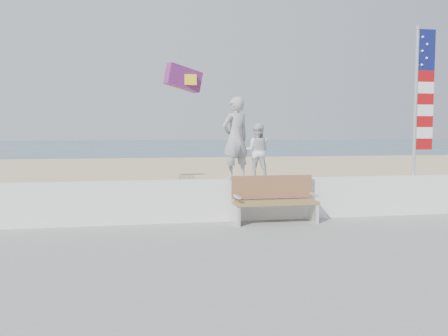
{
  "coord_description": "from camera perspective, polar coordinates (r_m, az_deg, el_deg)",
  "views": [
    {
      "loc": [
        -1.66,
        -8.16,
        2.13
      ],
      "look_at": [
        0.2,
        1.8,
        1.35
      ],
      "focal_mm": 38.0,
      "sensor_mm": 36.0,
      "label": 1
    }
  ],
  "objects": [
    {
      "name": "child",
      "position": [
        10.51,
        4.03,
        2.01
      ],
      "size": [
        0.72,
        0.64,
        1.23
      ],
      "primitive_type": "imported",
      "rotation": [
        0.0,
        0.0,
        2.79
      ],
      "color": "silver",
      "rests_on": "seawall"
    },
    {
      "name": "bench",
      "position": [
        10.24,
        6.08,
        -3.72
      ],
      "size": [
        1.8,
        0.57,
        1.0
      ],
      "color": "olive",
      "rests_on": "boardwalk"
    },
    {
      "name": "ground",
      "position": [
        8.6,
        0.91,
        -9.95
      ],
      "size": [
        220.0,
        220.0,
        0.0
      ],
      "primitive_type": "plane",
      "color": "#315062",
      "rests_on": "ground"
    },
    {
      "name": "sand",
      "position": [
        17.37,
        -5.03,
        -2.52
      ],
      "size": [
        90.0,
        40.0,
        0.08
      ],
      "primitive_type": "cube",
      "color": "#CBB187",
      "rests_on": "ground"
    },
    {
      "name": "seawall",
      "position": [
        10.4,
        -1.29,
        -3.89
      ],
      "size": [
        30.0,
        0.35,
        0.9
      ],
      "primitive_type": "cube",
      "color": "white",
      "rests_on": "boardwalk"
    },
    {
      "name": "adult",
      "position": [
        10.39,
        1.4,
        3.59
      ],
      "size": [
        0.78,
        0.66,
        1.81
      ],
      "primitive_type": "imported",
      "rotation": [
        0.0,
        0.0,
        3.55
      ],
      "color": "#9E9EA3",
      "rests_on": "seawall"
    },
    {
      "name": "flag",
      "position": [
        12.15,
        22.59,
        8.14
      ],
      "size": [
        0.5,
        0.08,
        3.5
      ],
      "color": "silver",
      "rests_on": "seawall"
    },
    {
      "name": "parafoil_kite",
      "position": [
        13.29,
        -4.8,
        10.69
      ],
      "size": [
        1.14,
        0.73,
        0.77
      ],
      "color": "red",
      "rests_on": "ground"
    }
  ]
}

